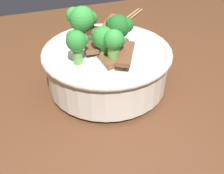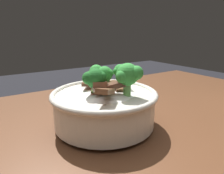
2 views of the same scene
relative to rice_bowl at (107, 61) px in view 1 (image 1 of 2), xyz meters
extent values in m
cube|color=#56331E|center=(0.11, 0.06, -0.08)|extent=(1.57, 0.82, 0.05)
cylinder|color=silver|center=(0.00, 0.00, -0.05)|extent=(0.10, 0.10, 0.01)
cylinder|color=silver|center=(0.00, 0.00, -0.01)|extent=(0.22, 0.22, 0.07)
torus|color=silver|center=(0.00, 0.00, 0.02)|extent=(0.23, 0.23, 0.01)
ellipsoid|color=white|center=(0.00, 0.00, 0.00)|extent=(0.18, 0.18, 0.06)
cube|color=brown|center=(-0.03, 0.00, 0.03)|extent=(0.03, 0.06, 0.02)
cube|color=brown|center=(-0.02, -0.02, 0.03)|extent=(0.03, 0.08, 0.01)
cube|color=brown|center=(0.01, 0.00, 0.04)|extent=(0.06, 0.07, 0.02)
cube|color=#563323|center=(0.00, 0.03, 0.05)|extent=(0.08, 0.04, 0.02)
cube|color=brown|center=(0.02, -0.02, 0.03)|extent=(0.05, 0.07, 0.01)
cube|color=brown|center=(0.02, -0.05, 0.04)|extent=(0.05, 0.07, 0.01)
cube|color=brown|center=(0.03, 0.06, 0.05)|extent=(0.05, 0.05, 0.02)
cylinder|color=#7AB256|center=(0.03, 0.01, 0.03)|extent=(0.02, 0.02, 0.02)
sphere|color=#1E6023|center=(0.03, 0.01, 0.06)|extent=(0.04, 0.04, 0.04)
sphere|color=#1E6023|center=(0.04, 0.00, 0.06)|extent=(0.03, 0.03, 0.03)
sphere|color=#1E6023|center=(0.02, 0.02, 0.06)|extent=(0.02, 0.02, 0.02)
cylinder|color=#5B9947|center=(-0.03, 0.04, 0.04)|extent=(0.02, 0.02, 0.03)
sphere|color=green|center=(-0.03, 0.04, 0.07)|extent=(0.05, 0.05, 0.05)
sphere|color=green|center=(-0.01, 0.05, 0.07)|extent=(0.03, 0.03, 0.03)
sphere|color=green|center=(-0.04, 0.06, 0.07)|extent=(0.03, 0.03, 0.03)
cylinder|color=#6BA84C|center=(-0.01, -0.02, 0.03)|extent=(0.02, 0.02, 0.03)
sphere|color=#2D8433|center=(-0.01, -0.02, 0.06)|extent=(0.04, 0.04, 0.04)
sphere|color=#2D8433|center=(0.00, -0.02, 0.06)|extent=(0.02, 0.02, 0.02)
sphere|color=#2D8433|center=(-0.02, -0.01, 0.06)|extent=(0.02, 0.02, 0.02)
cylinder|color=#6BA84C|center=(0.00, -0.04, 0.04)|extent=(0.02, 0.02, 0.03)
sphere|color=green|center=(0.00, -0.04, 0.06)|extent=(0.03, 0.03, 0.03)
sphere|color=green|center=(0.01, -0.04, 0.06)|extent=(0.02, 0.02, 0.02)
sphere|color=green|center=(-0.01, -0.03, 0.06)|extent=(0.02, 0.02, 0.02)
cylinder|color=#5B9947|center=(-0.06, -0.02, 0.04)|extent=(0.02, 0.02, 0.03)
sphere|color=#2D8433|center=(-0.06, -0.02, 0.06)|extent=(0.03, 0.03, 0.03)
sphere|color=#2D8433|center=(-0.05, -0.02, 0.06)|extent=(0.02, 0.02, 0.02)
sphere|color=#2D8433|center=(-0.06, -0.01, 0.06)|extent=(0.02, 0.02, 0.02)
cylinder|color=#9E7A4C|center=(0.17, 0.29, -0.05)|extent=(0.16, 0.14, 0.01)
cylinder|color=#9E7A4C|center=(0.18, 0.28, -0.05)|extent=(0.16, 0.14, 0.01)
camera|label=1|loc=(-0.13, -0.36, 0.23)|focal=39.16mm
camera|label=2|loc=(0.21, 0.35, 0.15)|focal=31.42mm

